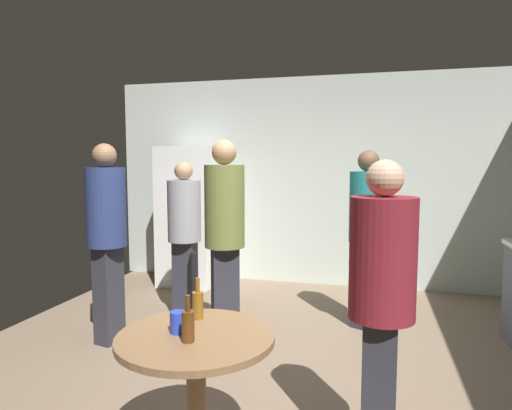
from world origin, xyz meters
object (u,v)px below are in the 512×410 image
object	(u,v)px
beer_bottle_amber	(198,304)
foreground_table	(196,355)
person_in_olive_shirt	(225,227)
person_in_navy_shirt	(107,227)
plastic_cup_blue	(178,322)
beer_bottle_brown	(188,325)
person_in_gray_shirt	(184,227)
person_in_maroon_shirt	(382,290)
person_in_teal_shirt	(367,225)
refrigerator	(189,216)

from	to	relation	value
beer_bottle_amber	foreground_table	bearing A→B (deg)	-71.08
person_in_olive_shirt	person_in_navy_shirt	world-z (taller)	person_in_olive_shirt
beer_bottle_amber	plastic_cup_blue	size ratio (longest dim) A/B	2.09
beer_bottle_amber	beer_bottle_brown	xyz separation A→B (m)	(0.08, -0.31, 0.00)
plastic_cup_blue	person_in_navy_shirt	world-z (taller)	person_in_navy_shirt
person_in_gray_shirt	person_in_maroon_shirt	size ratio (longest dim) A/B	1.00
person_in_teal_shirt	person_in_gray_shirt	distance (m)	1.82
plastic_cup_blue	refrigerator	bearing A→B (deg)	112.08
person_in_teal_shirt	person_in_gray_shirt	size ratio (longest dim) A/B	1.07
person_in_navy_shirt	person_in_maroon_shirt	world-z (taller)	person_in_navy_shirt
beer_bottle_amber	person_in_maroon_shirt	bearing A→B (deg)	5.28
person_in_navy_shirt	person_in_olive_shirt	bearing A→B (deg)	20.53
beer_bottle_amber	plastic_cup_blue	distance (m)	0.22
beer_bottle_amber	person_in_maroon_shirt	size ratio (longest dim) A/B	0.14
person_in_teal_shirt	person_in_olive_shirt	xyz separation A→B (m)	(-1.17, -0.77, 0.05)
person_in_teal_shirt	person_in_olive_shirt	distance (m)	1.40
refrigerator	beer_bottle_brown	world-z (taller)	refrigerator
beer_bottle_brown	plastic_cup_blue	bearing A→B (deg)	136.13
refrigerator	person_in_maroon_shirt	distance (m)	3.88
plastic_cup_blue	person_in_gray_shirt	world-z (taller)	person_in_gray_shirt
foreground_table	person_in_teal_shirt	size ratio (longest dim) A/B	0.47
person_in_olive_shirt	person_in_maroon_shirt	bearing A→B (deg)	16.57
beer_bottle_brown	person_in_navy_shirt	distance (m)	2.04
foreground_table	refrigerator	bearing A→B (deg)	113.46
beer_bottle_amber	person_in_navy_shirt	bearing A→B (deg)	138.67
person_in_olive_shirt	beer_bottle_amber	bearing A→B (deg)	-17.09
refrigerator	person_in_olive_shirt	xyz separation A→B (m)	(1.11, -1.84, 0.15)
person_in_maroon_shirt	foreground_table	bearing A→B (deg)	21.87
beer_bottle_brown	plastic_cup_blue	xyz separation A→B (m)	(-0.10, 0.09, -0.03)
beer_bottle_amber	person_in_olive_shirt	world-z (taller)	person_in_olive_shirt
person_in_teal_shirt	person_in_maroon_shirt	world-z (taller)	person_in_teal_shirt
foreground_table	person_in_gray_shirt	distance (m)	2.43
person_in_teal_shirt	person_in_navy_shirt	distance (m)	2.39
person_in_olive_shirt	foreground_table	bearing A→B (deg)	-16.10
refrigerator	beer_bottle_brown	bearing A→B (deg)	-67.09
person_in_teal_shirt	person_in_navy_shirt	world-z (taller)	person_in_navy_shirt
foreground_table	person_in_olive_shirt	bearing A→B (deg)	103.17
foreground_table	plastic_cup_blue	size ratio (longest dim) A/B	7.27
beer_bottle_brown	person_in_maroon_shirt	bearing A→B (deg)	24.05
person_in_olive_shirt	person_in_navy_shirt	xyz separation A→B (m)	(-1.03, -0.16, -0.02)
plastic_cup_blue	person_in_olive_shirt	xyz separation A→B (m)	(-0.26, 1.54, 0.26)
foreground_table	person_in_olive_shirt	size ratio (longest dim) A/B	0.45
foreground_table	beer_bottle_brown	size ratio (longest dim) A/B	3.48
beer_bottle_brown	person_in_olive_shirt	xyz separation A→B (m)	(-0.36, 1.63, 0.23)
beer_bottle_brown	person_in_gray_shirt	size ratio (longest dim) A/B	0.14
beer_bottle_brown	person_in_navy_shirt	size ratio (longest dim) A/B	0.13
beer_bottle_brown	person_in_olive_shirt	distance (m)	1.69
person_in_olive_shirt	person_in_maroon_shirt	distance (m)	1.77
beer_bottle_amber	beer_bottle_brown	bearing A→B (deg)	-76.33
person_in_teal_shirt	person_in_maroon_shirt	bearing A→B (deg)	31.66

